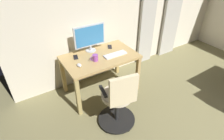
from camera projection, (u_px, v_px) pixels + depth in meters
back_room_partition at (132, 7)px, 3.55m from camera, size 4.90×0.10×2.51m
curtain_left_panel at (173, 7)px, 4.01m from camera, size 0.47×0.06×2.25m
curtain_right_panel at (148, 12)px, 3.69m from camera, size 0.37×0.06×2.25m
desk at (100, 61)px, 3.09m from camera, size 1.22×0.74×0.73m
office_chair at (119, 102)px, 2.54m from camera, size 0.56×0.56×0.97m
computer_monitor at (90, 37)px, 3.05m from camera, size 0.55×0.18×0.46m
computer_keyboard at (115, 55)px, 3.05m from camera, size 0.40×0.13×0.02m
computer_mouse at (79, 65)px, 2.77m from camera, size 0.06×0.10×0.04m
cell_phone_by_monitor at (110, 47)px, 3.30m from camera, size 0.13×0.16×0.01m
cell_phone_face_up at (76, 57)px, 2.99m from camera, size 0.11×0.16×0.01m
mug_coffee at (95, 58)px, 2.88m from camera, size 0.13×0.09×0.11m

